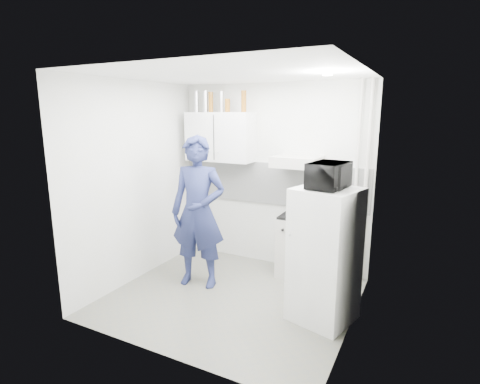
% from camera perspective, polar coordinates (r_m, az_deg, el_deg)
% --- Properties ---
extents(floor, '(2.80, 2.80, 0.00)m').
position_cam_1_polar(floor, '(4.71, -1.41, -15.79)').
color(floor, '#616159').
rests_on(floor, ground).
extents(ceiling, '(2.80, 2.80, 0.00)m').
position_cam_1_polar(ceiling, '(4.18, -1.60, 17.56)').
color(ceiling, white).
rests_on(ceiling, wall_back).
extents(wall_back, '(2.80, 0.00, 2.80)m').
position_cam_1_polar(wall_back, '(5.37, 4.91, 2.37)').
color(wall_back, beige).
rests_on(wall_back, floor).
extents(wall_left, '(0.00, 2.60, 2.60)m').
position_cam_1_polar(wall_left, '(5.07, -15.53, 1.40)').
color(wall_left, beige).
rests_on(wall_left, floor).
extents(wall_right, '(0.00, 2.60, 2.60)m').
position_cam_1_polar(wall_right, '(3.81, 17.34, -2.15)').
color(wall_right, beige).
rests_on(wall_right, floor).
extents(person, '(0.79, 0.60, 1.93)m').
position_cam_1_polar(person, '(4.75, -6.39, -3.09)').
color(person, '#1E254F').
rests_on(person, floor).
extents(stove, '(0.52, 0.52, 0.83)m').
position_cam_1_polar(stove, '(5.20, 9.06, -8.20)').
color(stove, '#B9B5AB').
rests_on(stove, floor).
extents(fridge, '(0.73, 0.73, 1.44)m').
position_cam_1_polar(fridge, '(4.09, 12.78, -9.41)').
color(fridge, white).
rests_on(fridge, floor).
extents(stove_top, '(0.50, 0.50, 0.03)m').
position_cam_1_polar(stove_top, '(5.07, 9.22, -3.64)').
color(stove_top, black).
rests_on(stove_top, stove).
extents(saucepan, '(0.20, 0.20, 0.11)m').
position_cam_1_polar(saucepan, '(5.09, 8.87, -2.73)').
color(saucepan, silver).
rests_on(saucepan, stove_top).
extents(microwave, '(0.52, 0.39, 0.26)m').
position_cam_1_polar(microwave, '(3.87, 13.37, 2.47)').
color(microwave, black).
rests_on(microwave, fridge).
extents(bottle_a, '(0.07, 0.07, 0.30)m').
position_cam_1_polar(bottle_a, '(5.68, -6.69, 13.51)').
color(bottle_a, silver).
rests_on(bottle_a, upper_cabinet).
extents(bottle_b, '(0.08, 0.08, 0.30)m').
position_cam_1_polar(bottle_b, '(5.60, -5.32, 13.57)').
color(bottle_b, silver).
rests_on(bottle_b, upper_cabinet).
extents(bottle_c, '(0.07, 0.07, 0.29)m').
position_cam_1_polar(bottle_c, '(5.55, -4.49, 13.50)').
color(bottle_c, brown).
rests_on(bottle_c, upper_cabinet).
extents(bottle_d, '(0.07, 0.07, 0.29)m').
position_cam_1_polar(bottle_d, '(5.46, -2.88, 13.57)').
color(bottle_d, silver).
rests_on(bottle_d, upper_cabinet).
extents(canister_a, '(0.07, 0.07, 0.18)m').
position_cam_1_polar(canister_a, '(5.41, -1.93, 13.04)').
color(canister_a, brown).
rests_on(canister_a, upper_cabinet).
extents(bottle_e, '(0.07, 0.07, 0.29)m').
position_cam_1_polar(bottle_e, '(5.29, 0.58, 13.65)').
color(bottle_e, brown).
rests_on(bottle_e, upper_cabinet).
extents(upper_cabinet, '(1.00, 0.35, 0.70)m').
position_cam_1_polar(upper_cabinet, '(5.48, -3.05, 8.39)').
color(upper_cabinet, white).
rests_on(upper_cabinet, wall_back).
extents(range_hood, '(0.60, 0.50, 0.14)m').
position_cam_1_polar(range_hood, '(4.94, 8.70, 4.61)').
color(range_hood, '#B9B5AB').
rests_on(range_hood, wall_back).
extents(backsplash, '(2.74, 0.03, 0.60)m').
position_cam_1_polar(backsplash, '(5.37, 4.83, 1.30)').
color(backsplash, white).
rests_on(backsplash, wall_back).
extents(pipe_a, '(0.05, 0.05, 2.60)m').
position_cam_1_polar(pipe_a, '(4.95, 18.59, 0.97)').
color(pipe_a, '#B9B5AB').
rests_on(pipe_a, floor).
extents(pipe_b, '(0.04, 0.04, 2.60)m').
position_cam_1_polar(pipe_b, '(4.97, 17.23, 1.10)').
color(pipe_b, '#B9B5AB').
rests_on(pipe_b, floor).
extents(ceiling_spot_fixture, '(0.10, 0.10, 0.02)m').
position_cam_1_polar(ceiling_spot_fixture, '(4.00, 13.16, 17.09)').
color(ceiling_spot_fixture, white).
rests_on(ceiling_spot_fixture, ceiling).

